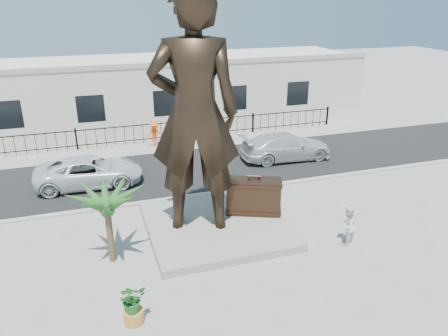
# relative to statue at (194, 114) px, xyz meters

# --- Properties ---
(ground) EXTENTS (100.00, 100.00, 0.00)m
(ground) POSITION_rel_statue_xyz_m (1.22, -1.58, -4.64)
(ground) COLOR #9E9991
(ground) RESTS_ON ground
(street) EXTENTS (40.00, 7.00, 0.01)m
(street) POSITION_rel_statue_xyz_m (1.22, 6.42, -4.64)
(street) COLOR black
(street) RESTS_ON ground
(curb) EXTENTS (40.00, 0.25, 0.12)m
(curb) POSITION_rel_statue_xyz_m (1.22, 2.92, -4.58)
(curb) COLOR #A5A399
(curb) RESTS_ON ground
(far_sidewalk) EXTENTS (40.00, 2.50, 0.02)m
(far_sidewalk) POSITION_rel_statue_xyz_m (1.22, 10.42, -4.63)
(far_sidewalk) COLOR #9E9991
(far_sidewalk) RESTS_ON ground
(plinth) EXTENTS (5.20, 5.20, 0.30)m
(plinth) POSITION_rel_statue_xyz_m (0.72, -0.08, -4.49)
(plinth) COLOR gray
(plinth) RESTS_ON ground
(fence) EXTENTS (22.00, 0.10, 1.20)m
(fence) POSITION_rel_statue_xyz_m (1.22, 11.22, -4.04)
(fence) COLOR black
(fence) RESTS_ON ground
(building) EXTENTS (28.00, 7.00, 4.40)m
(building) POSITION_rel_statue_xyz_m (1.22, 15.42, -2.44)
(building) COLOR silver
(building) RESTS_ON ground
(statue) EXTENTS (3.60, 2.82, 8.69)m
(statue) POSITION_rel_statue_xyz_m (0.00, 0.00, 0.00)
(statue) COLOR black
(statue) RESTS_ON plinth
(suitcase) EXTENTS (2.22, 1.45, 1.50)m
(suitcase) POSITION_rel_statue_xyz_m (2.36, 0.14, -3.60)
(suitcase) COLOR #332015
(suitcase) RESTS_ON plinth
(tourist) EXTENTS (0.95, 0.91, 1.55)m
(tourist) POSITION_rel_statue_xyz_m (4.88, -2.62, -3.87)
(tourist) COLOR white
(tourist) RESTS_ON ground
(car_white) EXTENTS (5.02, 2.45, 1.37)m
(car_white) POSITION_rel_statue_xyz_m (-3.75, 5.74, -3.95)
(car_white) COLOR silver
(car_white) RESTS_ON street
(car_silver) EXTENTS (5.07, 2.25, 1.45)m
(car_silver) POSITION_rel_statue_xyz_m (6.63, 6.05, -3.91)
(car_silver) COLOR #B9BCBE
(car_silver) RESTS_ON street
(worker) EXTENTS (1.10, 0.82, 1.51)m
(worker) POSITION_rel_statue_xyz_m (0.14, 10.36, -3.87)
(worker) COLOR #FF650D
(worker) RESTS_ON far_sidewalk
(palm_tree) EXTENTS (1.80, 1.80, 3.20)m
(palm_tree) POSITION_rel_statue_xyz_m (-3.29, -1.05, -4.64)
(palm_tree) COLOR #21531E
(palm_tree) RESTS_ON ground
(planter) EXTENTS (0.56, 0.56, 0.40)m
(planter) POSITION_rel_statue_xyz_m (-2.97, -4.34, -4.44)
(planter) COLOR #C07A32
(planter) RESTS_ON ground
(shrub) EXTENTS (0.90, 0.84, 0.82)m
(shrub) POSITION_rel_statue_xyz_m (-2.97, -4.34, -3.83)
(shrub) COLOR #206222
(shrub) RESTS_ON planter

